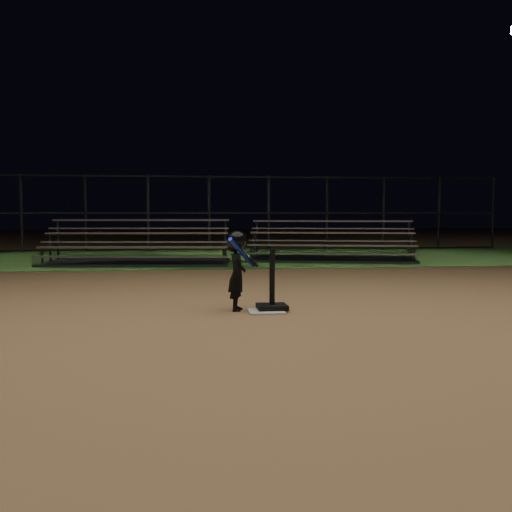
{
  "coord_description": "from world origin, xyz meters",
  "views": [
    {
      "loc": [
        -1.15,
        -7.8,
        1.27
      ],
      "look_at": [
        0.0,
        1.0,
        0.65
      ],
      "focal_mm": 43.88,
      "sensor_mm": 36.0,
      "label": 1
    }
  ],
  "objects_px": {
    "bleacher_left": "(137,255)",
    "batting_tee": "(272,298)",
    "child_batter": "(237,268)",
    "home_plate": "(266,311)",
    "bleacher_right": "(331,252)"
  },
  "relations": [
    {
      "from": "batting_tee",
      "to": "child_batter",
      "type": "relative_size",
      "value": 0.74
    },
    {
      "from": "bleacher_left",
      "to": "batting_tee",
      "type": "bearing_deg",
      "value": -67.5
    },
    {
      "from": "home_plate",
      "to": "batting_tee",
      "type": "height_order",
      "value": "batting_tee"
    },
    {
      "from": "home_plate",
      "to": "batting_tee",
      "type": "relative_size",
      "value": 0.58
    },
    {
      "from": "batting_tee",
      "to": "bleacher_left",
      "type": "relative_size",
      "value": 0.16
    },
    {
      "from": "child_batter",
      "to": "bleacher_left",
      "type": "relative_size",
      "value": 0.22
    },
    {
      "from": "child_batter",
      "to": "bleacher_left",
      "type": "height_order",
      "value": "bleacher_left"
    },
    {
      "from": "bleacher_left",
      "to": "child_batter",
      "type": "bearing_deg",
      "value": -70.47
    },
    {
      "from": "batting_tee",
      "to": "bleacher_right",
      "type": "distance_m",
      "value": 8.64
    },
    {
      "from": "batting_tee",
      "to": "child_batter",
      "type": "xyz_separation_m",
      "value": [
        -0.44,
        0.08,
        0.39
      ]
    },
    {
      "from": "home_plate",
      "to": "bleacher_right",
      "type": "relative_size",
      "value": 0.1
    },
    {
      "from": "child_batter",
      "to": "bleacher_right",
      "type": "bearing_deg",
      "value": -11.41
    },
    {
      "from": "batting_tee",
      "to": "bleacher_left",
      "type": "distance_m",
      "value": 7.98
    },
    {
      "from": "home_plate",
      "to": "bleacher_left",
      "type": "distance_m",
      "value": 8.06
    },
    {
      "from": "bleacher_right",
      "to": "home_plate",
      "type": "bearing_deg",
      "value": -95.13
    }
  ]
}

